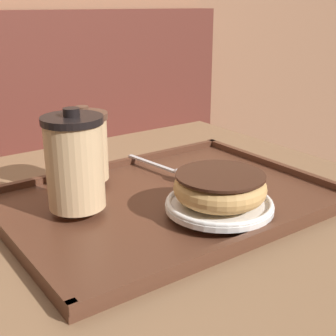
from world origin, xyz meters
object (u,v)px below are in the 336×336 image
coffee_cup_front (75,162)px  donut_chocolate_glazed (220,187)px  spoon (172,169)px  coffee_cup_rear (84,146)px

coffee_cup_front → donut_chocolate_glazed: coffee_cup_front is taller
spoon → coffee_cup_front: bearing=-86.8°
coffee_cup_front → spoon: (0.20, 0.04, -0.07)m
donut_chocolate_glazed → coffee_cup_rear: bearing=114.2°
coffee_cup_rear → donut_chocolate_glazed: 0.25m
donut_chocolate_glazed → spoon: donut_chocolate_glazed is taller
coffee_cup_front → coffee_cup_rear: 0.12m
coffee_cup_front → spoon: coffee_cup_front is taller
coffee_cup_front → spoon: size_ratio=0.91×
coffee_cup_rear → donut_chocolate_glazed: (0.10, -0.23, -0.02)m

